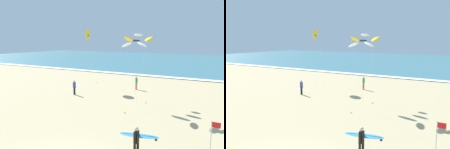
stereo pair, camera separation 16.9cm
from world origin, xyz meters
The scene contains 9 objects.
ocean_water centered at (0.00, 58.93, 0.04)m, with size 160.00×60.00×0.08m, color teal.
shoreline_foam centered at (0.00, 29.23, 0.09)m, with size 160.00×1.69×0.01m, color white.
surfer_third centered at (2.81, 2.98, 1.05)m, with size 2.22×1.04×1.71m.
kite_arc_ivory_near centered at (-1.15, 11.61, 6.13)m, with size 2.59×2.97×6.49m.
kite_delta_golden_mid centered at (-10.60, 17.07, 6.57)m, with size 0.76×3.25×7.26m.
kite_arc_charcoal_high centered at (-2.48, 13.63, 5.61)m, with size 2.58×2.90×5.99m.
bystander_green_top centered at (-4.47, 18.44, 0.81)m, with size 0.39×0.36×1.59m.
bystander_blue_top centered at (-9.13, 12.52, 0.81)m, with size 0.48×0.26×1.59m.
lifeguard_flag centered at (6.13, 4.52, 1.27)m, with size 0.45×0.05×2.10m.
Camera 2 is at (7.87, -7.75, 6.05)m, focal length 39.15 mm.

